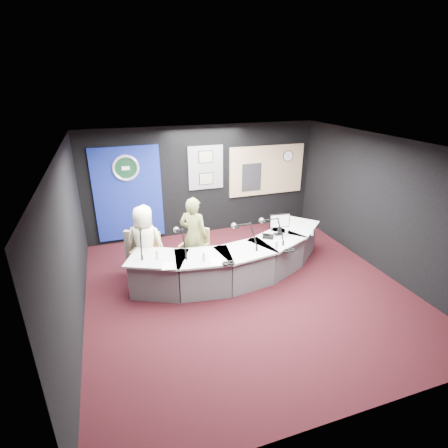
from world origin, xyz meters
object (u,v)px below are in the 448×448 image
object	(u,v)px
broadcast_desk	(235,260)
armchair_left	(146,257)
person_man	(145,243)
armchair_right	(194,252)
person_woman	(194,236)

from	to	relation	value
broadcast_desk	armchair_left	size ratio (longest dim) A/B	4.84
person_man	armchair_left	bearing A→B (deg)	-0.00
armchair_right	person_woman	xyz separation A→B (m)	(-0.00, 0.00, 0.37)
armchair_right	armchair_left	bearing A→B (deg)	-138.74
broadcast_desk	person_man	distance (m)	1.85
broadcast_desk	armchair_left	xyz separation A→B (m)	(-1.73, 0.53, 0.09)
person_man	armchair_right	bearing A→B (deg)	-162.31
armchair_left	person_man	world-z (taller)	person_man
person_man	person_woman	bearing A→B (deg)	-162.31
armchair_right	person_man	distance (m)	1.04
broadcast_desk	armchair_right	distance (m)	0.87
broadcast_desk	person_woman	xyz separation A→B (m)	(-0.74, 0.45, 0.46)
person_woman	armchair_right	bearing A→B (deg)	-143.00
armchair_right	person_man	world-z (taller)	person_man
armchair_right	person_woman	size ratio (longest dim) A/B	0.55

